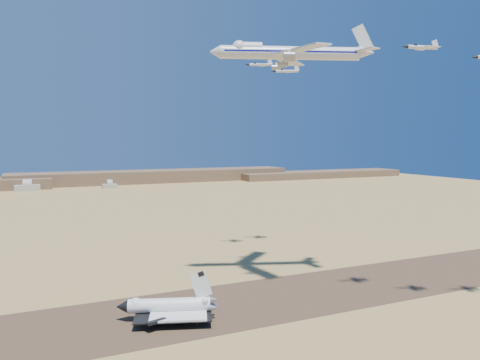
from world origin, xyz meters
name	(u,v)px	position (x,y,z in m)	size (l,w,h in m)	color
ground	(205,309)	(0.00, 0.00, 0.00)	(1200.00, 1200.00, 0.00)	tan
runway	(205,309)	(0.00, 0.00, 0.03)	(600.00, 50.00, 0.06)	brown
ridgeline	(121,179)	(65.32, 527.31, 7.63)	(960.00, 90.00, 18.00)	brown
hangars	(24,188)	(-64.00, 478.43, 4.83)	(200.50, 29.50, 30.00)	#A49F91
shuttle	(168,307)	(-15.71, -4.48, 4.69)	(35.84, 28.90, 17.45)	silver
carrier_747	(285,53)	(42.45, 14.33, 101.37)	(70.38, 52.01, 17.77)	silver
crew_a	(201,319)	(-5.93, -11.29, 0.87)	(0.59, 0.39, 1.61)	orange
crew_b	(197,323)	(-8.35, -13.57, 0.86)	(0.77, 0.45, 1.59)	orange
crew_c	(187,322)	(-10.96, -11.46, 1.01)	(1.11, 0.57, 1.89)	orange
chase_jet_a	(422,47)	(74.54, -30.42, 98.46)	(14.85, 8.52, 3.76)	silver
chase_jet_d	(260,65)	(57.37, 67.63, 105.09)	(14.54, 9.02, 3.79)	silver
chase_jet_e	(286,71)	(76.83, 72.39, 103.42)	(15.38, 10.20, 4.05)	silver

